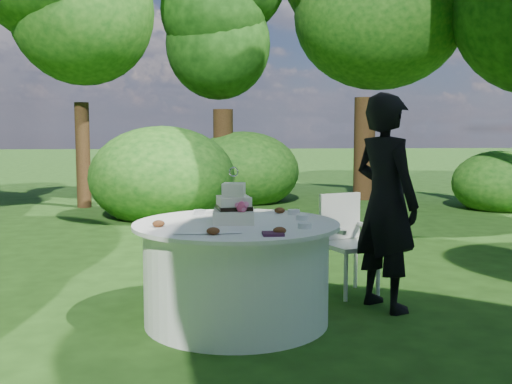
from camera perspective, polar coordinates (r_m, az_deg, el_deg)
ground at (r=4.71m, az=-1.86°, el=-12.20°), size 80.00×80.00×0.00m
napkins at (r=3.99m, az=1.64°, el=-4.00°), size 0.14×0.14×0.02m
feather_plume at (r=4.05m, az=-4.64°, el=-3.93°), size 0.48×0.07×0.01m
guest at (r=4.97m, az=12.25°, el=-0.97°), size 0.67×0.76×1.76m
table at (r=4.61m, az=-1.88°, el=-7.60°), size 1.56×1.56×0.77m
cake at (r=4.49m, az=-2.11°, el=-1.52°), size 0.32×0.33×0.42m
chair at (r=5.45m, az=8.61°, el=-4.13°), size 0.54×0.54×0.89m
votives at (r=4.70m, az=1.69°, el=-2.35°), size 0.90×0.84×0.04m
petal_cups at (r=4.34m, az=-2.09°, el=-2.97°), size 1.05×1.09×0.05m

